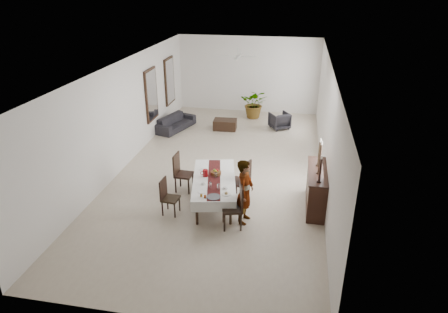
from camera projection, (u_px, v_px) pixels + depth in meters
floor at (222, 169)px, 12.31m from camera, size 6.00×12.00×0.00m
ceiling at (221, 65)px, 10.99m from camera, size 6.00×12.00×0.02m
wall_back at (248, 75)px, 17.02m from camera, size 6.00×0.02×3.20m
wall_front at (149, 243)px, 6.27m from camera, size 6.00×0.02×3.20m
wall_left at (125, 114)px, 12.15m from camera, size 0.02×12.00×3.20m
wall_right at (327, 126)px, 11.14m from camera, size 0.02×12.00×3.20m
dining_table_top at (214, 180)px, 10.24m from camera, size 1.31×2.31×0.05m
table_leg_fl at (197, 213)px, 9.44m from camera, size 0.07×0.07×0.64m
table_leg_fr at (231, 213)px, 9.44m from camera, size 0.07×0.07×0.64m
table_leg_bl at (201, 173)px, 11.32m from camera, size 0.07×0.07×0.64m
table_leg_br at (229, 173)px, 11.33m from camera, size 0.07×0.07×0.64m
tablecloth_top at (214, 179)px, 10.23m from camera, size 1.51×2.51×0.01m
tablecloth_drape_left at (194, 183)px, 10.28m from camera, size 0.46×2.30×0.27m
tablecloth_drape_right at (235, 183)px, 10.29m from camera, size 0.46×2.30×0.27m
tablecloth_drape_near at (214, 207)px, 9.22m from camera, size 1.05×0.22×0.27m
tablecloth_drape_far at (215, 164)px, 11.35m from camera, size 1.05×0.22×0.27m
table_runner at (214, 179)px, 10.23m from camera, size 0.75×2.29×0.00m
red_pitcher at (205, 173)px, 10.31m from camera, size 0.16×0.16×0.18m
pitcher_handle at (202, 173)px, 10.31m from camera, size 0.11×0.04×0.11m
wine_glass_near at (218, 187)px, 9.66m from camera, size 0.06×0.06×0.15m
wine_glass_mid at (210, 185)px, 9.74m from camera, size 0.06×0.06×0.15m
wine_glass_far at (216, 175)px, 10.24m from camera, size 0.06×0.06×0.15m
teacup_right at (225, 188)px, 9.72m from camera, size 0.08×0.08×0.05m
saucer_right at (225, 189)px, 9.73m from camera, size 0.14×0.14×0.01m
teacup_left at (203, 184)px, 9.93m from camera, size 0.08×0.08×0.05m
saucer_left at (203, 184)px, 9.94m from camera, size 0.14×0.14×0.01m
plate_near_right at (226, 194)px, 9.49m from camera, size 0.22×0.22×0.01m
bread_near_right at (226, 193)px, 9.48m from camera, size 0.08×0.08×0.08m
plate_near_left at (202, 191)px, 9.60m from camera, size 0.22×0.22×0.01m
plate_far_left at (203, 170)px, 10.68m from camera, size 0.22×0.22×0.01m
serving_tray at (214, 197)px, 9.36m from camera, size 0.33×0.33×0.02m
jam_jar_a at (205, 197)px, 9.32m from camera, size 0.06×0.06×0.07m
jam_jar_b at (201, 196)px, 9.37m from camera, size 0.06×0.06×0.07m
fruit_basket at (216, 173)px, 10.42m from camera, size 0.27×0.27×0.09m
fruit_red at (217, 170)px, 10.41m from camera, size 0.08×0.08×0.08m
fruit_green at (215, 170)px, 10.42m from camera, size 0.07×0.07×0.07m
fruit_yellow at (216, 171)px, 10.35m from camera, size 0.08×0.08×0.08m
chair_right_near_seat at (232, 209)px, 9.28m from camera, size 0.57×0.57×0.05m
chair_right_near_leg_fl at (241, 222)px, 9.23m from camera, size 0.06×0.06×0.46m
chair_right_near_leg_fr at (239, 213)px, 9.58m from camera, size 0.06×0.06×0.46m
chair_right_near_leg_bl at (224, 223)px, 9.21m from camera, size 0.06×0.06×0.46m
chair_right_near_leg_br at (223, 214)px, 9.55m from camera, size 0.06×0.06×0.46m
chair_right_near_back at (241, 197)px, 9.17m from camera, size 0.16×0.46×0.59m
chair_right_far_seat at (239, 182)px, 10.49m from camera, size 0.60×0.60×0.05m
chair_right_far_leg_fl at (242, 195)px, 10.36m from camera, size 0.06×0.06×0.46m
chair_right_far_leg_fr at (249, 189)px, 10.66m from camera, size 0.06×0.06×0.46m
chair_right_far_leg_bl at (229, 192)px, 10.54m from camera, size 0.06×0.06×0.46m
chair_right_far_leg_br at (236, 186)px, 10.84m from camera, size 0.06×0.06×0.46m
chair_right_far_back at (247, 173)px, 10.27m from camera, size 0.20×0.45×0.59m
chair_left_near_seat at (171, 199)px, 9.84m from camera, size 0.43×0.43×0.05m
chair_left_near_leg_fl at (168, 202)px, 10.11m from camera, size 0.04×0.04×0.39m
chair_left_near_leg_fr at (162, 209)px, 9.83m from camera, size 0.04×0.04×0.39m
chair_left_near_leg_bl at (180, 204)px, 10.04m from camera, size 0.04×0.04×0.39m
chair_left_near_leg_br at (175, 211)px, 9.75m from camera, size 0.04×0.04×0.39m
chair_left_near_back at (163, 188)px, 9.77m from camera, size 0.07×0.40×0.50m
chair_left_far_seat at (184, 175)px, 10.90m from camera, size 0.48×0.48×0.05m
chair_left_far_leg_fl at (180, 179)px, 11.21m from camera, size 0.05×0.05×0.45m
chair_left_far_leg_fr at (176, 185)px, 10.88m from camera, size 0.05×0.05×0.45m
chair_left_far_leg_bl at (193, 181)px, 11.13m from camera, size 0.05×0.05×0.45m
chair_left_far_leg_br at (189, 187)px, 10.80m from camera, size 0.05×0.05×0.45m
chair_left_far_back at (176, 164)px, 10.82m from camera, size 0.07×0.46×0.58m
woman at (245, 192)px, 9.37m from camera, size 0.47×0.64×1.62m
sideboard_body at (316, 189)px, 10.10m from camera, size 0.45×1.67×1.00m
sideboard_top at (318, 171)px, 9.88m from camera, size 0.49×1.74×0.03m
candlestick_near_base at (319, 181)px, 9.32m from camera, size 0.11×0.11×0.03m
candlestick_near_shaft at (320, 170)px, 9.20m from camera, size 0.06×0.06×0.56m
candlestick_near_candle at (322, 157)px, 9.06m from camera, size 0.04×0.04×0.09m
candlestick_mid_base at (319, 173)px, 9.72m from camera, size 0.11×0.11×0.03m
candlestick_mid_shaft at (320, 159)px, 9.56m from camera, size 0.06×0.06×0.73m
candlestick_mid_candle at (322, 143)px, 9.40m from camera, size 0.04×0.04×0.09m
candlestick_far_base at (318, 165)px, 10.12m from camera, size 0.11×0.11×0.03m
candlestick_far_shaft at (319, 153)px, 9.99m from camera, size 0.06×0.06×0.61m
candlestick_far_candle at (321, 140)px, 9.84m from camera, size 0.04×0.04×0.09m
sofa at (176, 122)px, 15.43m from camera, size 1.27×1.97×0.54m
armchair at (279, 121)px, 15.49m from camera, size 0.94×0.94×0.63m
coffee_table at (225, 125)px, 15.44m from camera, size 0.90×0.62×0.39m
potted_plant at (255, 104)px, 16.55m from camera, size 1.16×1.02×1.22m
mirror_frame_near at (151, 95)px, 14.12m from camera, size 0.06×1.05×1.85m
mirror_glass_near at (152, 95)px, 14.11m from camera, size 0.01×0.90×1.70m
mirror_frame_far at (169, 81)px, 16.00m from camera, size 0.06×1.05×1.85m
mirror_glass_far at (170, 81)px, 15.99m from camera, size 0.01×0.90×1.70m
fan_rod at (238, 51)px, 13.72m from camera, size 0.04×0.04×0.20m
fan_hub at (238, 56)px, 13.80m from camera, size 0.16×0.16×0.08m
fan_blade_n at (239, 55)px, 14.11m from camera, size 0.10×0.55×0.01m
fan_blade_s at (236, 58)px, 13.49m from camera, size 0.10×0.55×0.01m
fan_blade_e at (248, 57)px, 13.74m from camera, size 0.55×0.10×0.01m
fan_blade_w at (228, 56)px, 13.86m from camera, size 0.55×0.10×0.01m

